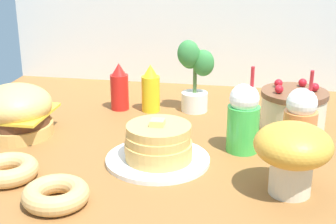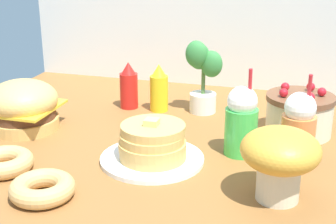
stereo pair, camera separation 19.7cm
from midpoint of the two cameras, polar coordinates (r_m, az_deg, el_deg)
name	(u,v)px [view 1 (the left image)]	position (r cm, az deg, el deg)	size (l,w,h in cm)	color
ground_plane	(145,155)	(191.83, -5.57, -4.94)	(191.20, 192.53, 2.00)	brown
burger	(16,111)	(215.95, -19.57, 0.03)	(29.77, 29.77, 21.47)	#DBA859
pancake_stack	(158,147)	(180.50, -4.25, -4.05)	(38.16, 38.16, 16.50)	white
layer_cake	(293,109)	(214.69, 11.66, 0.25)	(28.01, 28.01, 20.43)	beige
ketchup_bottle	(119,88)	(236.28, -7.97, 2.70)	(8.53, 8.53, 22.45)	red
mustard_bottle	(151,90)	(232.21, -4.43, 2.53)	(8.53, 8.53, 22.45)	yellow
cream_soda_cup	(243,118)	(188.06, 5.71, -0.78)	(12.35, 12.35, 33.70)	green
orange_float_cup	(300,123)	(186.25, 12.02, -1.34)	(12.35, 12.35, 33.69)	orange
donut_pink_glaze	(8,169)	(181.41, -20.94, -6.23)	(20.88, 20.88, 6.29)	tan
donut_chocolate	(56,194)	(160.72, -16.25, -9.11)	(20.88, 20.88, 6.29)	tan
potted_plant	(194,73)	(229.36, 0.56, 4.42)	(16.77, 12.35, 34.23)	white
mushroom_stool	(293,151)	(158.31, 10.69, -4.54)	(24.69, 24.69, 23.57)	beige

